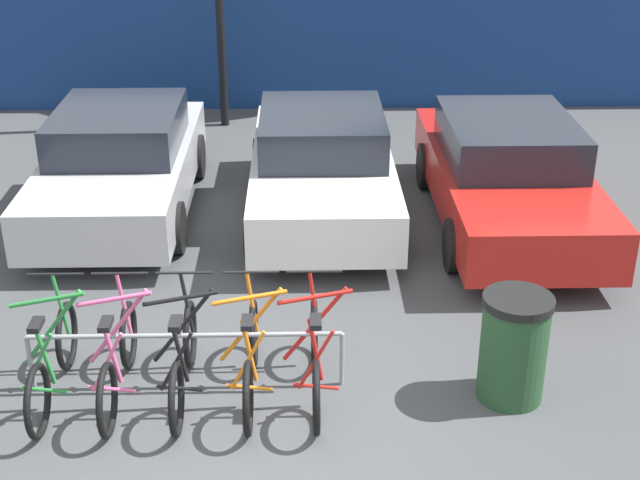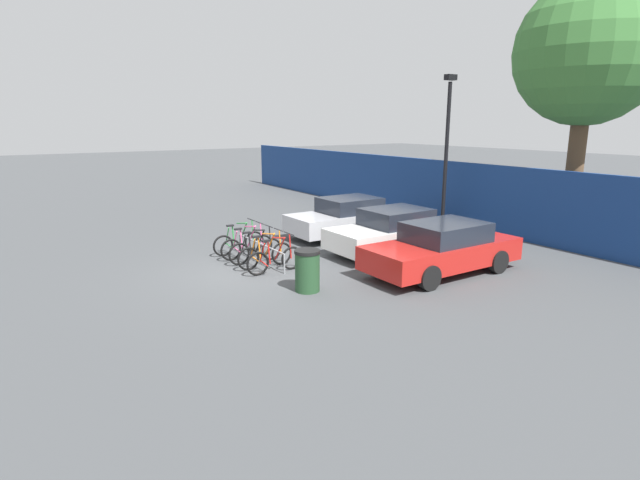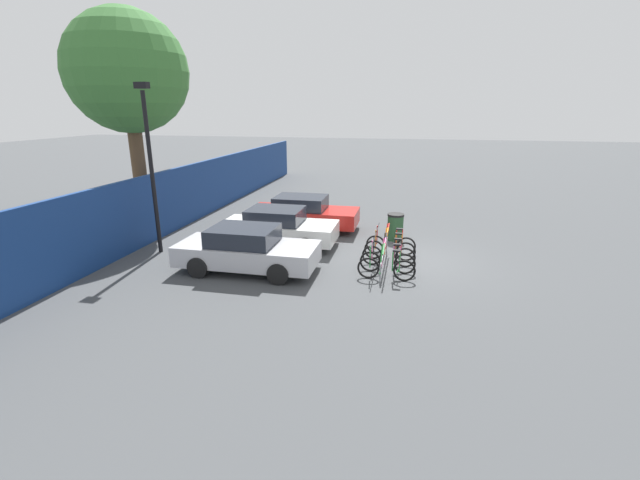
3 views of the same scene
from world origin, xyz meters
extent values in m
plane|color=#424447|center=(0.00, 0.00, 0.00)|extent=(120.00, 120.00, 0.00)
cube|color=navy|center=(0.00, 9.50, 1.26)|extent=(36.00, 0.16, 2.51)
cylinder|color=gray|center=(-0.75, 0.68, 0.55)|extent=(2.87, 0.04, 0.04)
cylinder|color=gray|center=(-2.19, 0.68, 0.28)|extent=(0.04, 0.04, 0.55)
cylinder|color=gray|center=(0.68, 0.68, 0.28)|extent=(0.04, 0.04, 0.55)
torus|color=black|center=(-1.94, 0.00, 0.33)|extent=(0.06, 0.66, 0.66)
torus|color=black|center=(-1.94, 1.05, 0.33)|extent=(0.06, 0.66, 0.66)
cylinder|color=#288438|center=(-1.94, 0.68, 0.65)|extent=(0.60, 0.04, 0.76)
cylinder|color=#288438|center=(-1.94, 0.63, 0.96)|extent=(0.68, 0.04, 0.16)
cylinder|color=#288438|center=(-1.94, 0.35, 0.59)|extent=(0.14, 0.04, 0.63)
cylinder|color=#288438|center=(-1.94, 0.15, 0.61)|extent=(0.32, 0.03, 0.58)
cylinder|color=#288438|center=(-1.94, 0.20, 0.31)|extent=(0.40, 0.03, 0.08)
cylinder|color=#288438|center=(-1.94, 1.01, 0.68)|extent=(0.12, 0.04, 0.69)
cylinder|color=black|center=(-1.94, 0.97, 1.04)|extent=(0.52, 0.03, 0.03)
cube|color=black|center=(-1.94, 0.25, 0.93)|extent=(0.10, 0.22, 0.05)
torus|color=black|center=(-1.35, 0.00, 0.33)|extent=(0.06, 0.66, 0.66)
torus|color=black|center=(-1.35, 1.05, 0.33)|extent=(0.06, 0.66, 0.66)
cylinder|color=#E55993|center=(-1.35, 0.68, 0.65)|extent=(0.60, 0.04, 0.76)
cylinder|color=#E55993|center=(-1.35, 0.63, 0.96)|extent=(0.68, 0.04, 0.16)
cylinder|color=#E55993|center=(-1.35, 0.35, 0.59)|extent=(0.14, 0.04, 0.63)
cylinder|color=#E55993|center=(-1.35, 0.15, 0.61)|extent=(0.32, 0.03, 0.58)
cylinder|color=#E55993|center=(-1.35, 0.20, 0.31)|extent=(0.40, 0.03, 0.08)
cylinder|color=#E55993|center=(-1.35, 1.01, 0.68)|extent=(0.12, 0.04, 0.69)
cylinder|color=black|center=(-1.35, 0.97, 1.04)|extent=(0.52, 0.03, 0.03)
cube|color=black|center=(-1.35, 0.25, 0.93)|extent=(0.10, 0.22, 0.05)
torus|color=black|center=(-0.76, 0.00, 0.33)|extent=(0.06, 0.66, 0.66)
torus|color=black|center=(-0.76, 1.05, 0.33)|extent=(0.06, 0.66, 0.66)
cylinder|color=black|center=(-0.76, 0.68, 0.65)|extent=(0.60, 0.04, 0.76)
cylinder|color=black|center=(-0.76, 0.63, 0.96)|extent=(0.68, 0.04, 0.16)
cylinder|color=black|center=(-0.76, 0.35, 0.59)|extent=(0.14, 0.04, 0.63)
cylinder|color=black|center=(-0.76, 0.15, 0.61)|extent=(0.32, 0.03, 0.58)
cylinder|color=black|center=(-0.76, 0.20, 0.31)|extent=(0.40, 0.03, 0.08)
cylinder|color=black|center=(-0.76, 1.01, 0.68)|extent=(0.12, 0.04, 0.69)
cylinder|color=black|center=(-0.76, 0.97, 1.04)|extent=(0.52, 0.03, 0.03)
cube|color=black|center=(-0.76, 0.25, 0.93)|extent=(0.10, 0.22, 0.05)
torus|color=black|center=(-0.15, 0.00, 0.33)|extent=(0.06, 0.66, 0.66)
torus|color=black|center=(-0.15, 1.05, 0.33)|extent=(0.06, 0.66, 0.66)
cylinder|color=orange|center=(-0.15, 0.68, 0.65)|extent=(0.60, 0.04, 0.76)
cylinder|color=orange|center=(-0.15, 0.63, 0.96)|extent=(0.68, 0.04, 0.16)
cylinder|color=orange|center=(-0.15, 0.35, 0.59)|extent=(0.14, 0.04, 0.63)
cylinder|color=orange|center=(-0.15, 0.15, 0.61)|extent=(0.32, 0.03, 0.58)
cylinder|color=orange|center=(-0.15, 0.20, 0.31)|extent=(0.40, 0.03, 0.08)
cylinder|color=orange|center=(-0.15, 1.01, 0.68)|extent=(0.12, 0.04, 0.69)
cylinder|color=black|center=(-0.15, 0.97, 1.04)|extent=(0.52, 0.03, 0.03)
cube|color=black|center=(-0.15, 0.25, 0.93)|extent=(0.10, 0.22, 0.05)
torus|color=black|center=(0.43, 0.00, 0.33)|extent=(0.06, 0.66, 0.66)
torus|color=black|center=(0.43, 1.05, 0.33)|extent=(0.06, 0.66, 0.66)
cylinder|color=red|center=(0.43, 0.68, 0.65)|extent=(0.60, 0.04, 0.76)
cylinder|color=red|center=(0.43, 0.63, 0.96)|extent=(0.68, 0.04, 0.16)
cylinder|color=red|center=(0.43, 0.35, 0.59)|extent=(0.14, 0.04, 0.63)
cylinder|color=red|center=(0.43, 0.15, 0.61)|extent=(0.32, 0.03, 0.58)
cylinder|color=red|center=(0.43, 0.20, 0.31)|extent=(0.40, 0.03, 0.08)
cylinder|color=red|center=(0.43, 1.01, 0.68)|extent=(0.12, 0.04, 0.69)
cylinder|color=black|center=(0.43, 0.97, 1.04)|extent=(0.52, 0.03, 0.03)
cube|color=black|center=(0.43, 0.25, 0.93)|extent=(0.10, 0.22, 0.05)
cube|color=#B7B7BC|center=(-2.07, 4.79, 0.57)|extent=(1.80, 4.31, 0.62)
cube|color=#1E232D|center=(-2.07, 4.89, 1.14)|extent=(1.58, 1.98, 0.52)
cylinder|color=black|center=(-2.92, 6.04, 0.32)|extent=(0.20, 0.64, 0.64)
cylinder|color=black|center=(-1.21, 6.04, 0.32)|extent=(0.20, 0.64, 0.64)
cylinder|color=black|center=(-2.92, 3.53, 0.32)|extent=(0.20, 0.64, 0.64)
cylinder|color=black|center=(-1.21, 3.53, 0.32)|extent=(0.20, 0.64, 0.64)
cube|color=silver|center=(0.59, 4.61, 0.57)|extent=(1.80, 4.21, 0.62)
cube|color=#1E232D|center=(0.59, 4.72, 1.14)|extent=(1.58, 1.94, 0.52)
cylinder|color=black|center=(-0.27, 5.83, 0.32)|extent=(0.20, 0.64, 0.64)
cylinder|color=black|center=(1.44, 5.83, 0.32)|extent=(0.20, 0.64, 0.64)
cylinder|color=black|center=(-0.27, 3.39, 0.32)|extent=(0.20, 0.64, 0.64)
cylinder|color=black|center=(1.44, 3.39, 0.32)|extent=(0.20, 0.64, 0.64)
cube|color=red|center=(2.95, 4.28, 0.57)|extent=(1.80, 4.50, 0.62)
cube|color=#1E232D|center=(2.95, 4.39, 1.14)|extent=(1.58, 2.07, 0.52)
cylinder|color=black|center=(2.09, 5.58, 0.32)|extent=(0.20, 0.64, 0.64)
cylinder|color=black|center=(3.80, 5.58, 0.32)|extent=(0.20, 0.64, 0.64)
cylinder|color=black|center=(2.09, 2.97, 0.32)|extent=(0.20, 0.64, 0.64)
cylinder|color=black|center=(3.80, 2.97, 0.32)|extent=(0.20, 0.64, 0.64)
cylinder|color=black|center=(-0.99, 8.50, 2.71)|extent=(0.14, 0.14, 5.41)
cube|color=black|center=(-0.99, 8.50, 5.56)|extent=(0.24, 0.44, 0.20)
cylinder|color=#234728|center=(2.21, 0.46, 0.47)|extent=(0.60, 0.60, 0.95)
cylinder|color=black|center=(2.21, 0.46, 0.99)|extent=(0.63, 0.63, 0.08)
cylinder|color=brown|center=(2.35, 11.30, 2.23)|extent=(0.57, 0.57, 4.46)
sphere|color=#387033|center=(2.35, 11.30, 6.25)|extent=(4.78, 4.78, 4.78)
camera|label=1|loc=(0.32, -6.28, 4.81)|focal=50.00mm
camera|label=2|loc=(12.04, -5.62, 4.03)|focal=28.00mm
camera|label=3|loc=(-13.84, -0.05, 4.87)|focal=24.00mm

